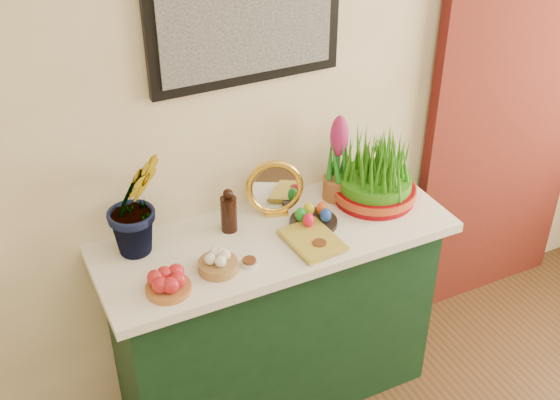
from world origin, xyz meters
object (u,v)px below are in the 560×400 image
object	(u,v)px
hyacinth_green	(134,188)
book	(292,247)
mirror	(275,189)
wheatgrass_sabzeh	(376,173)
sideboard	(275,321)

from	to	relation	value
hyacinth_green	book	size ratio (longest dim) A/B	2.28
mirror	book	distance (m)	0.28
hyacinth_green	wheatgrass_sabzeh	size ratio (longest dim) A/B	1.55
mirror	wheatgrass_sabzeh	bearing A→B (deg)	-12.09
mirror	wheatgrass_sabzeh	xyz separation A→B (m)	(0.42, -0.09, 0.01)
mirror	hyacinth_green	bearing A→B (deg)	-179.75
book	sideboard	bearing A→B (deg)	90.38
mirror	wheatgrass_sabzeh	distance (m)	0.43
sideboard	book	bearing A→B (deg)	-85.37
sideboard	hyacinth_green	world-z (taller)	hyacinth_green
book	wheatgrass_sabzeh	size ratio (longest dim) A/B	0.68
hyacinth_green	book	xyz separation A→B (m)	(0.50, -0.26, -0.25)
sideboard	mirror	world-z (taller)	mirror
mirror	wheatgrass_sabzeh	size ratio (longest dim) A/B	0.69
sideboard	book	world-z (taller)	book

